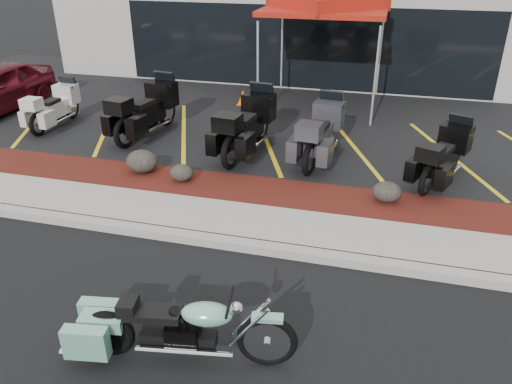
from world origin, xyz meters
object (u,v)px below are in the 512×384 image
(hero_cruiser, at_px, (267,334))
(popup_canopy, at_px, (326,5))
(touring_white, at_px, (70,98))
(traffic_cone, at_px, (243,97))

(hero_cruiser, bearing_deg, popup_canopy, 85.25)
(touring_white, relative_size, popup_canopy, 0.58)
(touring_white, xyz_separation_m, popup_canopy, (6.52, 3.08, 2.26))
(hero_cruiser, relative_size, popup_canopy, 0.79)
(traffic_cone, height_order, popup_canopy, popup_canopy)
(traffic_cone, bearing_deg, hero_cruiser, -72.33)
(touring_white, height_order, popup_canopy, popup_canopy)
(traffic_cone, relative_size, popup_canopy, 0.13)
(popup_canopy, bearing_deg, hero_cruiser, -87.55)
(touring_white, distance_m, popup_canopy, 7.56)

